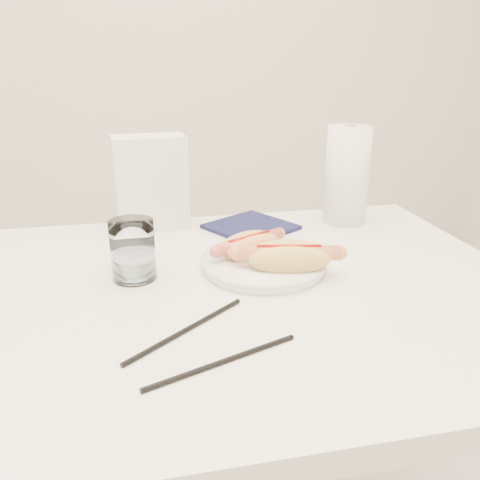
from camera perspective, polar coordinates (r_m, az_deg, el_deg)
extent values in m
cube|color=white|center=(0.86, -5.31, -6.88)|extent=(1.20, 0.80, 0.04)
cylinder|color=silver|center=(1.48, 15.17, -11.59)|extent=(0.04, 0.04, 0.71)
cylinder|color=white|center=(0.92, 2.79, -2.87)|extent=(0.24, 0.24, 0.02)
ellipsoid|color=#E9A95D|center=(0.92, 1.64, -0.81)|extent=(0.13, 0.09, 0.04)
ellipsoid|color=#E9A95D|center=(0.94, 0.52, -0.30)|extent=(0.13, 0.09, 0.04)
ellipsoid|color=#E9A95D|center=(0.93, 1.07, -1.12)|extent=(0.12, 0.09, 0.02)
cylinder|color=#D55B4B|center=(0.93, 1.08, -0.24)|extent=(0.15, 0.09, 0.02)
cylinder|color=#990A05|center=(0.93, 1.08, 0.34)|extent=(0.09, 0.05, 0.01)
ellipsoid|color=#E5BF59|center=(0.86, 5.84, -2.35)|extent=(0.15, 0.06, 0.05)
ellipsoid|color=#E5BF59|center=(0.89, 5.60, -1.51)|extent=(0.15, 0.06, 0.05)
ellipsoid|color=#E5BF59|center=(0.88, 5.69, -2.62)|extent=(0.14, 0.08, 0.03)
cylinder|color=#D67C4B|center=(0.87, 5.73, -1.54)|extent=(0.18, 0.06, 0.03)
cylinder|color=#990A05|center=(0.87, 5.76, -0.84)|extent=(0.11, 0.03, 0.01)
cylinder|color=silver|center=(0.89, -12.44, -1.16)|extent=(0.08, 0.08, 0.11)
cylinder|color=black|center=(0.73, -6.26, -10.37)|extent=(0.19, 0.15, 0.01)
cylinder|color=black|center=(0.66, -1.99, -14.03)|extent=(0.22, 0.09, 0.01)
cube|color=silver|center=(1.14, -10.36, 6.61)|extent=(0.17, 0.10, 0.21)
cube|color=#12143A|center=(1.14, 1.27, 1.54)|extent=(0.23, 0.23, 0.01)
cylinder|color=white|center=(1.19, 12.40, 7.43)|extent=(0.11, 0.11, 0.23)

